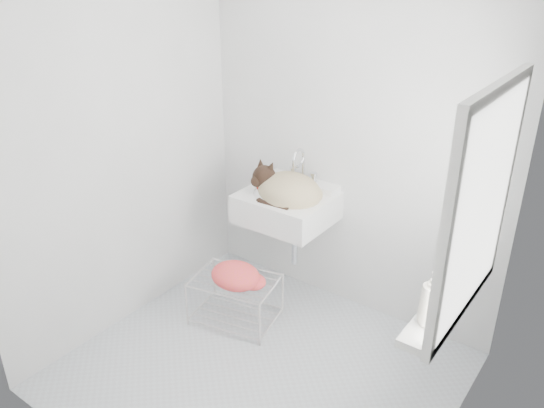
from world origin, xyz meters
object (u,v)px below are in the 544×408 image
Objects in this scene: cat at (287,190)px; bottle_a at (428,324)px; bottle_c at (462,278)px; bottle_b at (441,306)px; sink at (287,194)px; wire_rack at (235,301)px.

bottle_a is at bearing -19.37° from cat.
bottle_a reaches higher than bottle_c.
bottle_a reaches higher than bottle_b.
sink is 2.58× the size of bottle_a.
bottle_b is 0.30m from bottle_c.
bottle_a is (1.31, -0.78, -0.04)m from cat.
sink is 1.46m from bottle_b.
cat is at bearing 154.84° from bottle_b.
wire_rack is (-0.15, -0.40, -0.74)m from cat.
sink is 1.16× the size of cat.
cat is 2.23× the size of bottle_a.
bottle_b is at bearing -13.88° from cat.
bottle_b is (1.32, -0.63, 0.00)m from sink.
cat is (0.01, -0.02, 0.04)m from sink.
bottle_c is (0.00, 0.46, 0.00)m from bottle_a.
sink reaches higher than bottle_b.
wire_rack is 3.07× the size of bottle_b.
wire_rack is 3.23× the size of bottle_c.
bottle_c is at bearing -2.21° from cat.
cat is at bearing -57.80° from sink.
bottle_c is (1.31, -0.31, -0.04)m from cat.
cat is 0.85m from wire_rack.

